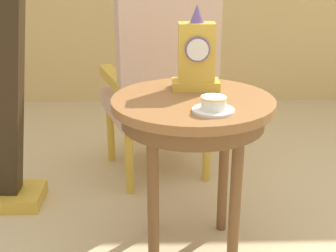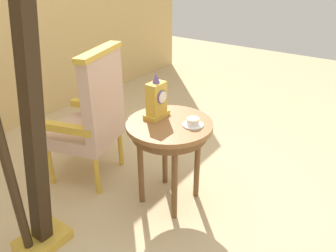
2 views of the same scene
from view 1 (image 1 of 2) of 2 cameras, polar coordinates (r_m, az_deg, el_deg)
side_table at (r=1.79m, az=3.04°, el=0.76°), size 0.63×0.63×0.68m
teacup_left at (r=1.61m, az=5.62°, el=2.59°), size 0.15×0.15×0.06m
mantel_clock at (r=1.86m, az=3.51°, el=8.61°), size 0.19×0.11×0.34m
armchair at (r=2.45m, az=-0.77°, el=6.18°), size 0.68×0.67×1.14m
harp at (r=2.26m, az=-20.05°, el=8.13°), size 0.40×0.24×1.87m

